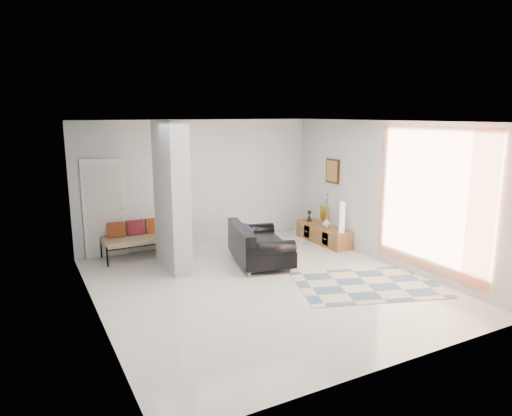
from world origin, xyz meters
TOP-DOWN VIEW (x-y plane):
  - floor at (0.00, 0.00)m, footprint 6.00×6.00m
  - ceiling at (0.00, 0.00)m, footprint 6.00×6.00m
  - wall_back at (0.00, 3.00)m, footprint 6.00×0.00m
  - wall_front at (0.00, -3.00)m, footprint 6.00×0.00m
  - wall_left at (-2.75, 0.00)m, footprint 0.00×6.00m
  - wall_right at (2.75, 0.00)m, footprint 0.00×6.00m
  - partition_column at (-1.10, 1.60)m, footprint 0.35×1.20m
  - hallway_door at (-2.10, 2.96)m, footprint 0.85×0.06m
  - curtain at (2.67, -1.15)m, footprint 0.00×2.55m
  - wall_art at (2.72, 1.70)m, footprint 0.04×0.45m
  - media_console at (2.52, 1.70)m, footprint 0.45×1.62m
  - loveseat at (0.47, 1.13)m, footprint 1.34×1.86m
  - daybed at (-1.43, 2.62)m, footprint 1.69×0.72m
  - area_rug at (1.60, -0.85)m, footprint 2.81×2.31m
  - cylinder_lamp at (2.50, 1.03)m, footprint 0.12×0.12m
  - bronze_figurine at (2.47, 2.22)m, footprint 0.15×0.15m
  - vase at (2.47, 1.54)m, footprint 0.21×0.21m

SIDE VIEW (x-z plane):
  - floor at x=0.00m, z-range 0.00..0.00m
  - area_rug at x=1.60m, z-range 0.00..0.01m
  - media_console at x=2.52m, z-range -0.19..0.61m
  - loveseat at x=0.47m, z-range -0.03..0.73m
  - daybed at x=-1.43m, z-range 0.04..0.80m
  - vase at x=2.47m, z-range 0.40..0.60m
  - bronze_figurine at x=2.47m, z-range 0.40..0.66m
  - cylinder_lamp at x=2.50m, z-range 0.40..1.07m
  - hallway_door at x=-2.10m, z-range 0.00..2.04m
  - partition_column at x=-1.10m, z-range 0.00..2.80m
  - wall_back at x=0.00m, z-range -1.60..4.40m
  - wall_front at x=0.00m, z-range -1.60..4.40m
  - wall_left at x=-2.75m, z-range -1.60..4.40m
  - wall_right at x=2.75m, z-range -1.60..4.40m
  - curtain at x=2.67m, z-range 0.17..2.72m
  - wall_art at x=2.72m, z-range 1.38..1.92m
  - ceiling at x=0.00m, z-range 2.80..2.80m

